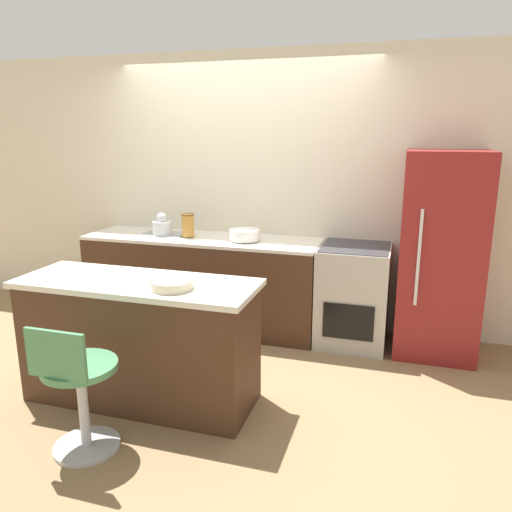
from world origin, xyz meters
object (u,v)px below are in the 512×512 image
at_px(oven_range, 353,295).
at_px(mixing_bowl, 245,235).
at_px(kettle, 162,226).
at_px(refrigerator, 440,255).
at_px(stool_chair, 78,390).

relative_size(oven_range, mixing_bowl, 3.18).
relative_size(kettle, mixing_bowl, 0.77).
bearing_deg(oven_range, refrigerator, 0.36).
xyz_separation_m(stool_chair, mixing_bowl, (0.35, 2.06, 0.54)).
bearing_deg(kettle, mixing_bowl, 0.00).
bearing_deg(stool_chair, mixing_bowl, 80.36).
bearing_deg(kettle, stool_chair, -76.67).
distance_m(refrigerator, mixing_bowl, 1.71).
bearing_deg(refrigerator, oven_range, -179.64).
height_order(refrigerator, mixing_bowl, refrigerator).
xyz_separation_m(refrigerator, stool_chair, (-2.06, -2.10, -0.46)).
bearing_deg(mixing_bowl, refrigerator, 1.26).
xyz_separation_m(oven_range, kettle, (-1.84, -0.03, 0.53)).
distance_m(kettle, mixing_bowl, 0.84).
bearing_deg(mixing_bowl, oven_range, 1.89).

